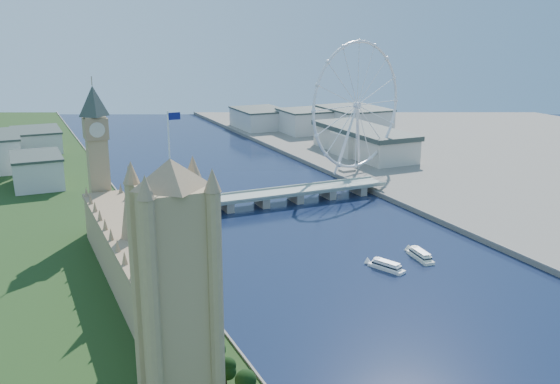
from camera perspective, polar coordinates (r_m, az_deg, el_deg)
victoria_tower at (r=223.82m, az=-9.52°, el=-8.17°), size 28.16×28.16×112.00m
parliament_range at (r=342.94m, az=-13.17°, el=-6.40°), size 24.00×200.00×70.00m
big_ben at (r=433.10m, az=-16.44°, el=4.51°), size 20.02×20.02×110.00m
westminster_bridge at (r=500.37m, az=-1.68°, el=-0.53°), size 220.00×22.00×9.50m
london_eye at (r=590.18m, az=7.07°, el=7.83°), size 113.60×39.12×124.30m
county_hall at (r=692.89m, az=7.57°, el=3.24°), size 54.00×144.00×35.00m
city_skyline at (r=750.06m, az=-6.63°, el=5.51°), size 505.00×280.00×32.00m
tour_boat_near at (r=380.42m, az=9.70°, el=-7.00°), size 15.86×26.88×5.77m
tour_boat_far at (r=401.01m, az=12.68°, el=-5.97°), size 10.14×27.86×5.99m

